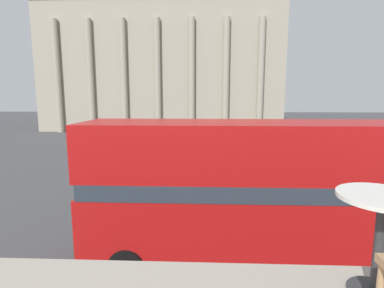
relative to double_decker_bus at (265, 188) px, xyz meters
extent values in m
cylinder|color=black|center=(3.87, 1.21, -1.90)|extent=(1.01, 0.22, 1.01)
cylinder|color=black|center=(-3.87, 1.21, -1.90)|extent=(1.01, 0.22, 1.01)
cylinder|color=black|center=(-3.87, -1.21, -1.90)|extent=(1.01, 0.22, 1.01)
cube|color=#B71414|center=(0.00, 0.00, -0.99)|extent=(10.55, 2.42, 1.83)
cube|color=#2D3842|center=(0.00, 0.00, 0.15)|extent=(10.33, 2.45, 0.45)
cube|color=#B71414|center=(0.00, 0.00, 1.16)|extent=(10.55, 2.42, 1.56)
cylinder|color=#2D2D30|center=(-0.56, -6.58, 1.62)|extent=(0.07, 0.07, 0.68)
cylinder|color=silver|center=(-0.56, -6.58, 1.97)|extent=(0.60, 0.60, 0.03)
cube|color=#A39984|center=(-8.40, 39.37, 6.83)|extent=(35.65, 10.21, 18.48)
cube|color=gray|center=(-8.40, 39.37, 16.32)|extent=(36.25, 10.81, 0.50)
cylinder|color=#A39984|center=(-22.66, 33.82, 5.45)|extent=(0.90, 0.90, 15.71)
cylinder|color=#A39984|center=(-17.91, 33.82, 5.45)|extent=(0.90, 0.90, 15.71)
cylinder|color=#A39984|center=(-13.15, 33.82, 5.45)|extent=(0.90, 0.90, 15.71)
cylinder|color=#A39984|center=(-8.40, 33.82, 5.45)|extent=(0.90, 0.90, 15.71)
cylinder|color=#A39984|center=(-3.65, 33.82, 5.45)|extent=(0.90, 0.90, 15.71)
cylinder|color=#A39984|center=(1.10, 33.82, 5.45)|extent=(0.90, 0.90, 15.71)
cylinder|color=#A39984|center=(5.86, 33.82, 5.45)|extent=(0.90, 0.90, 15.71)
cylinder|color=black|center=(5.28, 3.29, -0.66)|extent=(0.12, 0.12, 3.48)
cylinder|color=black|center=(-5.71, 9.30, -0.72)|extent=(0.12, 0.12, 3.37)
cube|color=black|center=(-5.53, 9.30, 0.52)|extent=(0.20, 0.24, 0.70)
sphere|color=green|center=(-5.42, 9.30, 0.67)|extent=(0.14, 0.14, 0.14)
cylinder|color=black|center=(-2.23, 14.67, -0.72)|extent=(0.12, 0.12, 3.36)
cube|color=black|center=(-2.05, 14.67, 0.51)|extent=(0.20, 0.24, 0.70)
sphere|color=green|center=(-1.94, 14.67, 0.66)|extent=(0.14, 0.14, 0.14)
cylinder|color=black|center=(-5.24, 22.19, -2.11)|extent=(0.60, 0.18, 0.60)
cylinder|color=black|center=(-5.24, 20.44, -2.11)|extent=(0.60, 0.18, 0.60)
cylinder|color=black|center=(-8.04, 22.19, -2.11)|extent=(0.60, 0.18, 0.60)
cylinder|color=black|center=(-8.04, 20.44, -2.11)|extent=(0.60, 0.18, 0.60)
cube|color=#19234C|center=(-6.64, 21.32, -1.83)|extent=(4.20, 1.75, 0.55)
cube|color=#2D3842|center=(-6.84, 21.32, -1.31)|extent=(1.89, 1.61, 0.50)
cylinder|color=#282B33|center=(0.18, 12.84, -1.99)|extent=(0.14, 0.14, 0.84)
cylinder|color=#282B33|center=(0.36, 12.84, -1.99)|extent=(0.14, 0.14, 0.84)
cylinder|color=yellow|center=(0.27, 12.84, -1.24)|extent=(0.32, 0.32, 0.66)
sphere|color=tan|center=(0.27, 12.84, -0.79)|extent=(0.23, 0.23, 0.23)
cylinder|color=#282B33|center=(-0.14, 5.17, -2.02)|extent=(0.14, 0.14, 0.77)
cylinder|color=#282B33|center=(0.04, 5.17, -2.02)|extent=(0.14, 0.14, 0.77)
cylinder|color=silver|center=(-0.05, 5.17, -1.33)|extent=(0.32, 0.32, 0.61)
sphere|color=tan|center=(-0.05, 5.17, -0.92)|extent=(0.21, 0.21, 0.21)
cylinder|color=#282B33|center=(-6.50, 15.56, -2.02)|extent=(0.14, 0.14, 0.78)
cylinder|color=#282B33|center=(-6.32, 15.56, -2.02)|extent=(0.14, 0.14, 0.78)
cylinder|color=slate|center=(-6.41, 15.56, -1.32)|extent=(0.32, 0.32, 0.62)
sphere|color=tan|center=(-6.41, 15.56, -0.91)|extent=(0.21, 0.21, 0.21)
cylinder|color=#282B33|center=(7.53, 10.62, -1.98)|extent=(0.14, 0.14, 0.85)
cylinder|color=#282B33|center=(7.71, 10.62, -1.98)|extent=(0.14, 0.14, 0.85)
cylinder|color=#284799|center=(7.62, 10.62, -1.22)|extent=(0.32, 0.32, 0.67)
sphere|color=tan|center=(7.62, 10.62, -0.77)|extent=(0.23, 0.23, 0.23)
camera|label=1|loc=(-1.77, -8.57, 2.64)|focal=28.00mm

